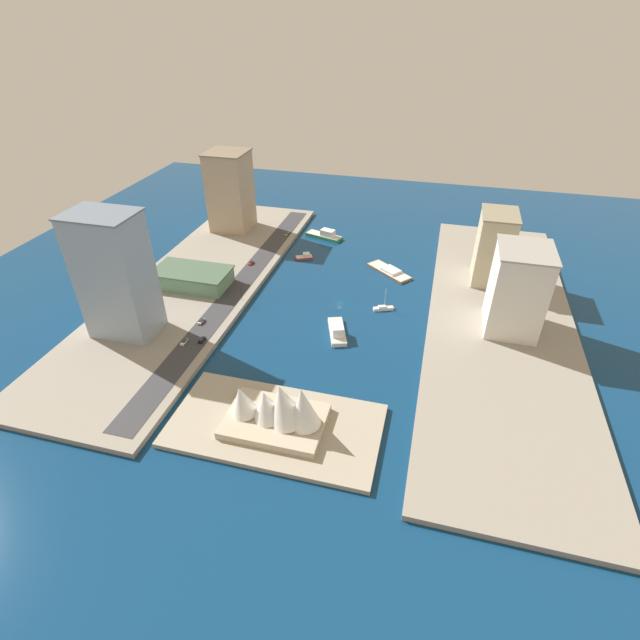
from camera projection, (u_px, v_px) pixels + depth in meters
ground_plane at (339, 303)px, 254.59m from camera, size 440.00×440.00×0.00m
quay_west at (500, 323)px, 236.58m from camera, size 70.00×240.00×2.50m
quay_east at (199, 282)px, 271.20m from camera, size 70.00×240.00×2.50m
peninsula_point at (275, 425)px, 180.03m from camera, size 79.27×41.50×2.00m
road_strip at (239, 286)px, 265.23m from camera, size 12.32×228.00×0.15m
ferry_green_doubledeck at (325, 235)px, 324.00m from camera, size 27.08×14.87×6.22m
tugboat_red at (305, 257)px, 298.54m from camera, size 11.48×8.82×3.41m
ferry_white_commuter at (337, 331)px, 229.65m from camera, size 13.96×24.06×6.66m
sailboat_small_white at (384, 308)px, 248.93m from camera, size 11.42×6.61×12.88m
barge_flat_brown at (389, 271)px, 282.94m from camera, size 28.98×25.97×2.89m
office_block_beige at (494, 247)px, 260.78m from camera, size 18.99×26.40×39.43m
tower_tall_glass at (115, 276)px, 213.49m from camera, size 30.31×21.96×58.89m
apartment_midrise_tan at (230, 191)px, 319.25m from camera, size 26.00×26.20×51.76m
terminal_long_green at (192, 277)px, 263.64m from camera, size 41.93×23.20×9.36m
hotel_broad_white at (517, 290)px, 220.47m from camera, size 24.35×28.90×41.33m
van_white at (184, 342)px, 220.18m from camera, size 2.08×4.94×1.64m
sedan_silver at (201, 321)px, 234.39m from camera, size 2.04×5.02×1.66m
pickup_red at (251, 263)px, 286.80m from camera, size 1.95×4.87×1.58m
suv_black at (202, 340)px, 221.53m from camera, size 1.93×4.82×1.42m
taxi_yellow_cab at (286, 233)px, 322.81m from camera, size 1.99×4.92×1.56m
traffic_light_waterfront at (241, 292)px, 250.76m from camera, size 0.36×0.36×6.50m
opera_landmark at (278, 409)px, 174.70m from camera, size 37.21×25.67×20.39m
park_tree_cluster at (498, 269)px, 269.71m from camera, size 17.73×20.34×8.88m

